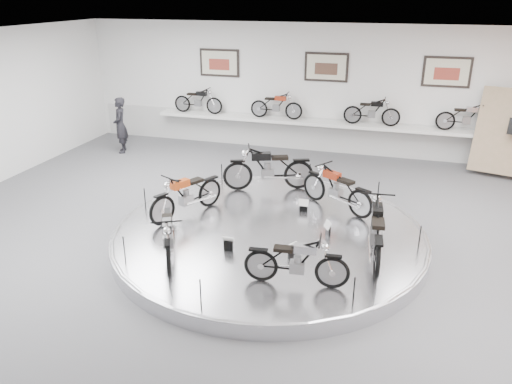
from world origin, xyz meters
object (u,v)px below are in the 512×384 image
(display_platform, at_px, (269,236))
(bike_b, at_px, (268,168))
(bike_a, at_px, (337,188))
(visitor, at_px, (120,125))
(bike_d, at_px, (168,235))
(shelf, at_px, (322,123))
(bike_f, at_px, (376,230))
(bike_c, at_px, (187,194))
(bike_e, at_px, (296,261))

(display_platform, bearing_deg, bike_b, 105.69)
(display_platform, distance_m, bike_a, 1.98)
(visitor, bearing_deg, bike_d, 8.32)
(display_platform, xyz_separation_m, shelf, (0.00, 6.40, 0.85))
(display_platform, relative_size, bike_a, 3.83)
(bike_f, bearing_deg, visitor, 51.81)
(bike_a, height_order, bike_f, bike_f)
(bike_c, relative_size, bike_d, 1.07)
(bike_e, height_order, bike_f, bike_f)
(shelf, bearing_deg, bike_e, -83.31)
(display_platform, xyz_separation_m, bike_c, (-1.90, 0.18, 0.65))
(shelf, bearing_deg, bike_c, -106.99)
(display_platform, xyz_separation_m, bike_b, (-0.61, 2.17, 0.70))
(bike_a, xyz_separation_m, bike_d, (-2.63, -3.11, -0.03))
(bike_c, bearing_deg, display_platform, 110.52)
(bike_a, distance_m, bike_c, 3.32)
(bike_b, relative_size, visitor, 1.06)
(bike_a, distance_m, bike_e, 3.34)
(bike_a, bearing_deg, bike_b, 10.37)
(shelf, xyz_separation_m, visitor, (-6.21, -1.66, -0.11))
(bike_f, bearing_deg, display_platform, 70.29)
(bike_b, xyz_separation_m, bike_d, (-0.85, -3.81, -0.09))
(shelf, bearing_deg, bike_f, -72.69)
(bike_b, xyz_separation_m, bike_e, (1.58, -4.04, -0.11))
(bike_b, distance_m, bike_e, 4.34)
(bike_c, distance_m, bike_e, 3.53)
(bike_b, bearing_deg, visitor, -44.69)
(bike_d, bearing_deg, visitor, -169.17)
(display_platform, distance_m, bike_e, 2.19)
(shelf, xyz_separation_m, bike_e, (0.97, -8.27, -0.26))
(visitor, bearing_deg, bike_c, 15.06)
(shelf, xyz_separation_m, bike_c, (-1.90, -6.22, -0.20))
(bike_d, distance_m, bike_f, 3.79)
(bike_a, relative_size, bike_d, 1.06)
(bike_c, bearing_deg, bike_b, 172.90)
(bike_d, relative_size, bike_e, 1.05)
(bike_e, xyz_separation_m, bike_f, (1.19, 1.34, 0.10))
(display_platform, xyz_separation_m, bike_a, (1.16, 1.46, 0.64))
(bike_f, relative_size, visitor, 1.04)
(bike_e, xyz_separation_m, visitor, (-7.18, 6.62, 0.15))
(bike_d, relative_size, visitor, 0.89)
(bike_a, xyz_separation_m, bike_e, (-0.19, -3.33, -0.05))
(shelf, relative_size, visitor, 6.20)
(bike_c, distance_m, visitor, 6.28)
(bike_d, distance_m, visitor, 7.96)
(display_platform, height_order, bike_d, bike_d)
(bike_d, bearing_deg, bike_f, 81.32)
(bike_c, bearing_deg, bike_a, 138.64)
(visitor, bearing_deg, bike_a, 37.70)
(bike_a, distance_m, visitor, 8.08)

